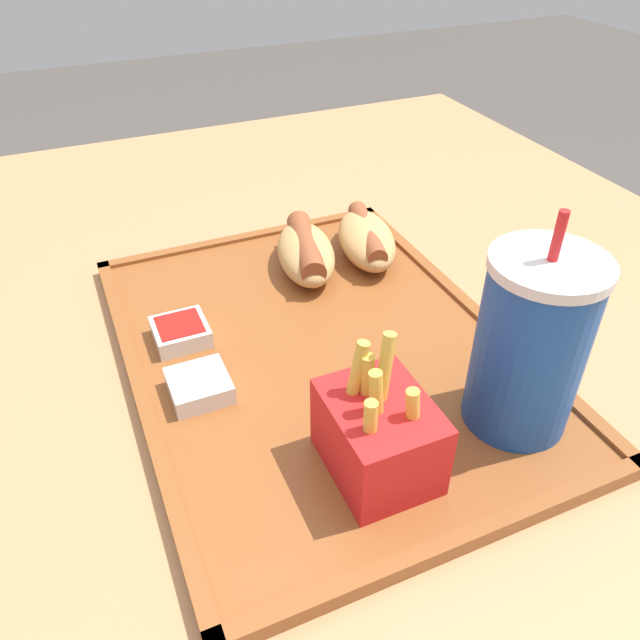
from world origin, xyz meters
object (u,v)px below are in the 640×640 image
soda_cup (530,345)px  sauce_cup_ketchup (181,332)px  hot_dog_near (306,251)px  sauce_cup_mayo (199,385)px  fries_carton (378,434)px  hot_dog_far (367,239)px

soda_cup → sauce_cup_ketchup: size_ratio=3.74×
hot_dog_near → sauce_cup_mayo: hot_dog_near is taller
fries_carton → hot_dog_near: bearing=168.1°
hot_dog_near → sauce_cup_ketchup: size_ratio=2.75×
soda_cup → fries_carton: size_ratio=1.60×
hot_dog_near → sauce_cup_ketchup: hot_dog_near is taller
sauce_cup_ketchup → hot_dog_near: bearing=114.0°
soda_cup → hot_dog_far: soda_cup is taller
hot_dog_far → fries_carton: size_ratio=1.18×
soda_cup → sauce_cup_mayo: size_ratio=3.74×
hot_dog_far → sauce_cup_ketchup: size_ratio=2.76×
hot_dog_near → sauce_cup_ketchup: bearing=-66.0°
soda_cup → fries_carton: (0.00, -0.12, -0.04)m
hot_dog_far → soda_cup: bearing=-1.2°
soda_cup → hot_dog_far: 0.27m
sauce_cup_ketchup → fries_carton: bearing=25.0°
soda_cup → sauce_cup_ketchup: bearing=-132.6°
hot_dog_far → fries_carton: (0.27, -0.13, 0.01)m
hot_dog_near → soda_cup: bearing=13.9°
soda_cup → hot_dog_near: bearing=-166.1°
hot_dog_near → sauce_cup_ketchup: 0.16m
sauce_cup_ketchup → sauce_cup_mayo: bearing=-2.2°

